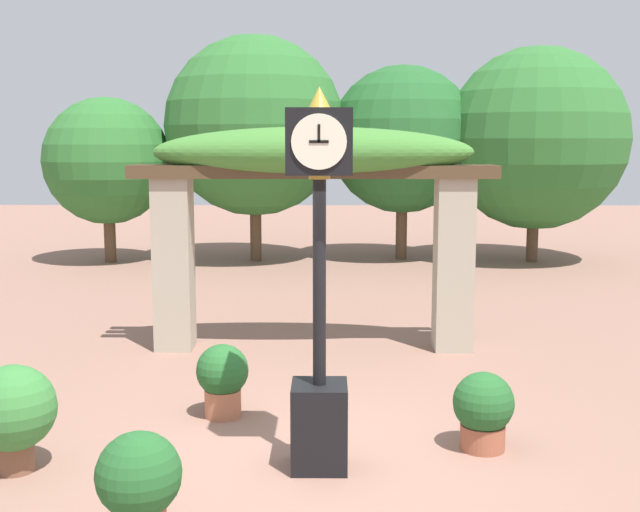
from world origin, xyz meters
TOP-DOWN VIEW (x-y plane):
  - ground_plane at (0.00, 0.00)m, footprint 60.00×60.00m
  - pedestal_clock at (0.13, -0.21)m, footprint 0.56×0.61m
  - pergola at (0.00, 3.99)m, footprint 5.05×1.12m
  - potted_plant_near_left at (-0.92, 1.13)m, footprint 0.56×0.56m
  - potted_plant_near_right at (1.69, 0.24)m, footprint 0.58×0.58m
  - potted_plant_far_left at (-1.15, -1.65)m, footprint 0.63×0.63m
  - potted_plant_far_right at (-2.58, -0.32)m, footprint 0.77×0.77m
  - tree_line at (1.08, 12.51)m, footprint 14.05×4.43m

SIDE VIEW (x-z plane):
  - ground_plane at x=0.00m, z-range 0.00..0.00m
  - potted_plant_near_right at x=1.69m, z-range 0.02..0.78m
  - potted_plant_near_left at x=-0.92m, z-range 0.04..0.83m
  - potted_plant_far_left at x=-1.15m, z-range 0.06..0.92m
  - potted_plant_far_right at x=-2.58m, z-range 0.07..1.04m
  - pedestal_clock at x=0.13m, z-range -0.04..3.34m
  - pergola at x=0.00m, z-range 0.80..3.92m
  - tree_line at x=1.08m, z-range 0.29..5.76m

